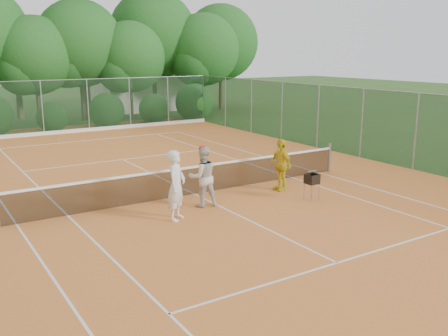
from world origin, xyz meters
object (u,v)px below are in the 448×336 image
(player_white, at_px, (176,185))
(player_yellow, at_px, (281,165))
(ball_hopper, at_px, (312,179))
(player_center_grp, at_px, (203,177))

(player_white, height_order, player_yellow, player_white)
(player_white, distance_m, ball_hopper, 4.48)
(player_center_grp, relative_size, ball_hopper, 2.24)
(ball_hopper, bearing_deg, player_yellow, 95.69)
(player_white, bearing_deg, player_center_grp, -12.28)
(player_yellow, distance_m, ball_hopper, 1.44)
(player_yellow, height_order, ball_hopper, player_yellow)
(player_center_grp, bearing_deg, player_white, -150.93)
(player_white, bearing_deg, player_yellow, -30.33)
(player_white, relative_size, player_center_grp, 1.05)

